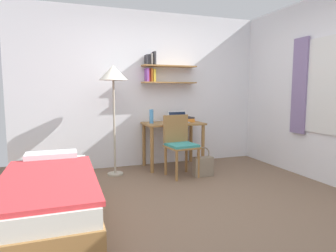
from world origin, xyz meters
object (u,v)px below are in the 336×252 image
(bed, at_px, (50,197))
(handbag, at_px, (203,166))
(desk_chair, at_px, (180,142))
(book_stack, at_px, (188,119))
(standing_lamp, at_px, (113,78))
(laptop, at_px, (178,119))
(desk, at_px, (173,131))
(water_bottle, at_px, (151,116))

(bed, height_order, handbag, bed)
(desk_chair, height_order, handbag, desk_chair)
(desk_chair, distance_m, book_stack, 0.73)
(standing_lamp, height_order, laptop, standing_lamp)
(desk, distance_m, handbag, 0.84)
(desk, xyz_separation_m, laptop, (0.10, 0.01, 0.19))
(handbag, bearing_deg, desk, 109.16)
(handbag, bearing_deg, laptop, 101.49)
(desk_chair, bearing_deg, laptop, 71.33)
(desk_chair, distance_m, handbag, 0.50)
(desk_chair, bearing_deg, handbag, -27.47)
(desk_chair, bearing_deg, desk, 81.13)
(desk_chair, bearing_deg, bed, -149.74)
(desk, height_order, water_bottle, water_bottle)
(bed, relative_size, book_stack, 8.18)
(handbag, bearing_deg, desk_chair, 152.53)
(bed, height_order, standing_lamp, standing_lamp)
(standing_lamp, distance_m, handbag, 1.88)
(book_stack, bearing_deg, bed, -143.39)
(book_stack, bearing_deg, standing_lamp, -171.30)
(desk_chair, relative_size, laptop, 2.72)
(bed, relative_size, desk_chair, 2.14)
(standing_lamp, bearing_deg, water_bottle, 15.68)
(water_bottle, xyz_separation_m, handbag, (0.60, -0.70, -0.71))
(water_bottle, distance_m, book_stack, 0.66)
(desk_chair, height_order, water_bottle, water_bottle)
(bed, bearing_deg, desk_chair, 30.26)
(desk_chair, distance_m, standing_lamp, 1.38)
(desk, xyz_separation_m, standing_lamp, (-1.00, -0.15, 0.86))
(desk, height_order, standing_lamp, standing_lamp)
(bed, relative_size, handbag, 4.38)
(desk, xyz_separation_m, handbag, (0.23, -0.67, -0.45))
(desk, distance_m, laptop, 0.22)
(water_bottle, bearing_deg, laptop, -2.81)
(desk_chair, relative_size, water_bottle, 4.01)
(desk, relative_size, book_stack, 4.09)
(bed, bearing_deg, laptop, 38.46)
(desk_chair, xyz_separation_m, water_bottle, (-0.29, 0.54, 0.36))
(desk_chair, distance_m, water_bottle, 0.71)
(desk, relative_size, desk_chair, 1.07)
(book_stack, height_order, handbag, book_stack)
(desk, relative_size, laptop, 2.90)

